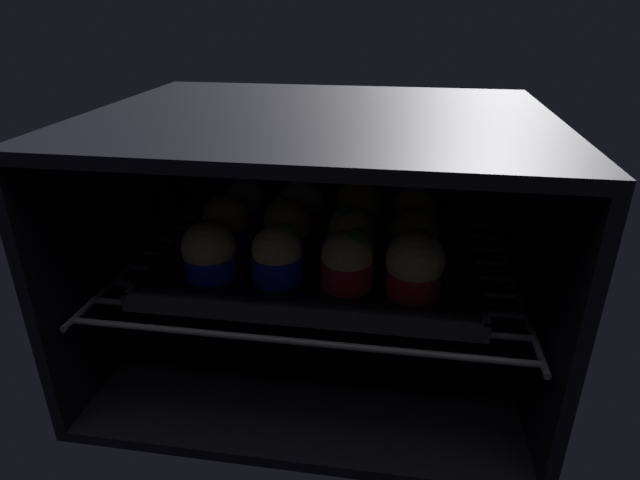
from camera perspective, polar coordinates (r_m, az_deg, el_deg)
oven_cavity at (r=79.24cm, az=0.41°, el=0.87°), size 59.00×47.00×37.00cm
oven_rack at (r=76.91cm, az=-0.07°, el=-2.70°), size 54.80×42.00×0.80cm
baking_tray at (r=76.94cm, az=0.00°, el=-1.80°), size 43.41×34.56×2.20cm
muffin_row0_col0 at (r=70.78cm, az=-11.85°, el=-1.27°), size 7.06×7.06×7.85cm
muffin_row0_col1 at (r=68.51cm, az=-4.63°, el=-1.69°), size 6.70×6.70×7.90cm
muffin_row0_col2 at (r=66.97cm, az=2.95°, el=-2.26°), size 6.70×6.70×8.15cm
muffin_row0_col3 at (r=66.19cm, az=10.16°, el=-2.68°), size 7.29×7.29×8.33cm
muffin_row1_col0 at (r=77.91cm, az=-9.99°, el=1.75°), size 6.85×6.85×8.30cm
muffin_row1_col1 at (r=76.01cm, az=-3.54°, el=1.33°), size 7.13×7.13×8.40cm
muffin_row1_col2 at (r=74.42cm, az=3.36°, el=0.62°), size 6.70×6.70×8.20cm
muffin_row1_col3 at (r=74.72cm, az=10.12°, el=0.33°), size 6.70×6.70×7.59cm
muffin_row2_col0 at (r=85.71cm, az=-7.99°, el=3.83°), size 6.70×6.70×8.02cm
muffin_row2_col1 at (r=83.60cm, az=-2.08°, el=3.66°), size 7.07×7.07×8.21cm
muffin_row2_col2 at (r=83.09cm, az=4.11°, el=3.47°), size 7.24×7.24×8.45cm
muffin_row2_col3 at (r=82.78cm, az=10.03°, el=3.00°), size 6.70×6.70×8.41cm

